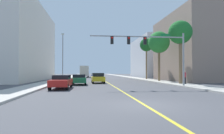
# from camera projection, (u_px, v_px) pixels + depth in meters

# --- Properties ---
(ground) EXTENTS (192.00, 192.00, 0.00)m
(ground) POSITION_uv_depth(u_px,v_px,m) (100.00, 78.00, 51.92)
(ground) COLOR #47474C
(sidewalk_left) EXTENTS (2.93, 168.00, 0.15)m
(sidewalk_left) POSITION_uv_depth(u_px,v_px,m) (66.00, 78.00, 50.92)
(sidewalk_left) COLOR #B2ADA3
(sidewalk_left) RESTS_ON ground
(sidewalk_right) EXTENTS (2.93, 168.00, 0.15)m
(sidewalk_right) POSITION_uv_depth(u_px,v_px,m) (133.00, 78.00, 52.92)
(sidewalk_right) COLOR #B2ADA3
(sidewalk_right) RESTS_ON ground
(lane_marking_center) EXTENTS (0.16, 144.00, 0.01)m
(lane_marking_center) POSITION_uv_depth(u_px,v_px,m) (100.00, 78.00, 51.92)
(lane_marking_center) COLOR yellow
(lane_marking_center) RESTS_ON ground
(building_right_near) EXTENTS (10.81, 17.56, 12.50)m
(building_right_near) POSITION_uv_depth(u_px,v_px,m) (195.00, 48.00, 38.14)
(building_right_near) COLOR gray
(building_right_near) RESTS_ON ground
(building_right_far) EXTENTS (14.43, 21.00, 11.99)m
(building_right_far) POSITION_uv_depth(u_px,v_px,m) (160.00, 58.00, 62.17)
(building_right_far) COLOR silver
(building_right_far) RESTS_ON ground
(traffic_signal_mast) EXTENTS (10.59, 0.36, 5.91)m
(traffic_signal_mast) POSITION_uv_depth(u_px,v_px,m) (152.00, 46.00, 21.91)
(traffic_signal_mast) COLOR gray
(traffic_signal_mast) RESTS_ON sidewalk_right
(street_lamp) EXTENTS (0.56, 0.28, 8.78)m
(street_lamp) POSITION_uv_depth(u_px,v_px,m) (63.00, 54.00, 37.33)
(street_lamp) COLOR gray
(street_lamp) RESTS_ON sidewalk_left
(palm_near) EXTENTS (3.08, 3.08, 8.29)m
(palm_near) POSITION_uv_depth(u_px,v_px,m) (180.00, 33.00, 26.07)
(palm_near) COLOR brown
(palm_near) RESTS_ON sidewalk_right
(palm_mid) EXTENTS (3.69, 3.69, 8.46)m
(palm_mid) POSITION_uv_depth(u_px,v_px,m) (159.00, 43.00, 34.02)
(palm_mid) COLOR brown
(palm_mid) RESTS_ON sidewalk_right
(palm_far) EXTENTS (2.79, 2.79, 8.65)m
(palm_far) POSITION_uv_depth(u_px,v_px,m) (146.00, 45.00, 42.00)
(palm_far) COLOR brown
(palm_far) RESTS_ON sidewalk_right
(car_blue) EXTENTS (1.98, 3.86, 1.34)m
(car_blue) POSITION_uv_depth(u_px,v_px,m) (95.00, 76.00, 46.69)
(car_blue) COLOR #1E389E
(car_blue) RESTS_ON ground
(car_red) EXTENTS (1.86, 4.55, 1.37)m
(car_red) POSITION_uv_depth(u_px,v_px,m) (62.00, 81.00, 19.77)
(car_red) COLOR red
(car_red) RESTS_ON ground
(car_green) EXTENTS (1.92, 4.50, 1.35)m
(car_green) POSITION_uv_depth(u_px,v_px,m) (79.00, 79.00, 25.87)
(car_green) COLOR #196638
(car_green) RESTS_ON ground
(car_yellow) EXTENTS (1.93, 4.14, 1.51)m
(car_yellow) POSITION_uv_depth(u_px,v_px,m) (98.00, 78.00, 29.44)
(car_yellow) COLOR gold
(car_yellow) RESTS_ON ground
(delivery_truck) EXTENTS (2.54, 8.80, 3.35)m
(delivery_truck) POSITION_uv_depth(u_px,v_px,m) (85.00, 71.00, 58.87)
(delivery_truck) COLOR #194799
(delivery_truck) RESTS_ON ground
(pedestrian) EXTENTS (0.38, 0.38, 1.69)m
(pedestrian) POSITION_uv_depth(u_px,v_px,m) (185.00, 77.00, 25.64)
(pedestrian) COLOR black
(pedestrian) RESTS_ON sidewalk_right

